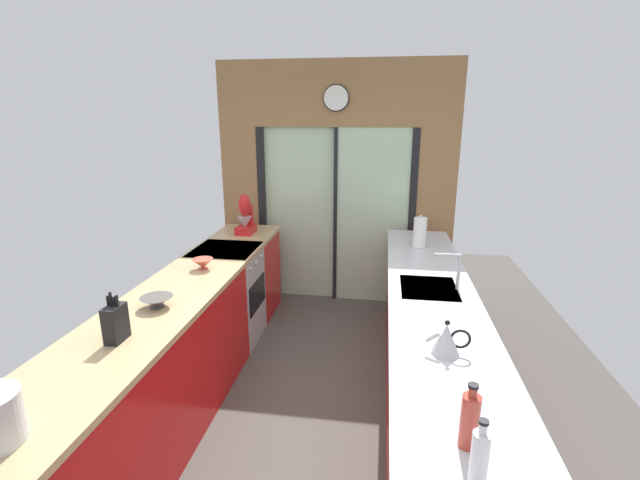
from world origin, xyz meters
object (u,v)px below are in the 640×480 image
(oven_range, at_px, (228,295))
(knife_block, at_px, (116,323))
(stand_mixer, at_px, (246,218))
(soap_bottle_far, at_px, (470,420))
(soap_bottle_near, at_px, (480,458))
(paper_towel_roll, at_px, (420,233))
(mixing_bowl_near, at_px, (157,302))
(mixing_bowl_far, at_px, (203,264))
(kettle, at_px, (446,339))

(oven_range, height_order, knife_block, knife_block)
(stand_mixer, bearing_deg, soap_bottle_far, -58.29)
(soap_bottle_near, xyz_separation_m, paper_towel_roll, (0.00, 2.81, 0.03))
(soap_bottle_near, height_order, soap_bottle_far, soap_bottle_far)
(oven_range, bearing_deg, mixing_bowl_near, -89.19)
(oven_range, bearing_deg, mixing_bowl_far, -88.12)
(knife_block, height_order, stand_mixer, stand_mixer)
(knife_block, height_order, kettle, knife_block)
(stand_mixer, bearing_deg, kettle, -51.14)
(paper_towel_roll, bearing_deg, kettle, -89.94)
(mixing_bowl_far, bearing_deg, kettle, -30.91)
(oven_range, height_order, mixing_bowl_far, mixing_bowl_far)
(knife_block, distance_m, soap_bottle_far, 1.86)
(knife_block, height_order, soap_bottle_far, knife_block)
(oven_range, distance_m, stand_mixer, 0.86)
(knife_block, relative_size, kettle, 1.23)
(kettle, bearing_deg, mixing_bowl_far, 149.09)
(kettle, bearing_deg, soap_bottle_near, -90.14)
(oven_range, distance_m, knife_block, 1.84)
(oven_range, distance_m, soap_bottle_far, 2.97)
(knife_block, relative_size, soap_bottle_near, 1.12)
(soap_bottle_near, xyz_separation_m, soap_bottle_far, (0.00, 0.18, 0.00))
(knife_block, bearing_deg, paper_towel_roll, 49.31)
(stand_mixer, height_order, soap_bottle_near, stand_mixer)
(stand_mixer, height_order, paper_towel_roll, stand_mixer)
(mixing_bowl_far, bearing_deg, soap_bottle_far, -44.29)
(soap_bottle_near, relative_size, soap_bottle_far, 0.96)
(mixing_bowl_far, distance_m, stand_mixer, 1.15)
(oven_range, relative_size, kettle, 3.93)
(mixing_bowl_near, height_order, mixing_bowl_far, mixing_bowl_far)
(soap_bottle_far, xyz_separation_m, paper_towel_roll, (-0.00, 2.62, 0.03))
(kettle, relative_size, soap_bottle_near, 0.91)
(oven_range, bearing_deg, knife_block, -89.40)
(stand_mixer, bearing_deg, knife_block, -90.00)
(mixing_bowl_far, xyz_separation_m, stand_mixer, (0.00, 1.14, 0.12))
(mixing_bowl_near, xyz_separation_m, soap_bottle_far, (1.78, -0.99, 0.07))
(oven_range, xyz_separation_m, kettle, (1.80, -1.63, 0.55))
(soap_bottle_near, bearing_deg, stand_mixer, 120.15)
(mixing_bowl_near, xyz_separation_m, knife_block, (-0.00, -0.44, 0.07))
(stand_mixer, height_order, soap_bottle_far, stand_mixer)
(mixing_bowl_far, bearing_deg, soap_bottle_near, -47.17)
(stand_mixer, xyz_separation_m, paper_towel_roll, (1.78, -0.26, -0.02))
(stand_mixer, bearing_deg, mixing_bowl_near, -90.00)
(soap_bottle_near, bearing_deg, paper_towel_roll, 90.00)
(paper_towel_roll, bearing_deg, knife_block, -130.69)
(kettle, bearing_deg, mixing_bowl_near, 169.78)
(oven_range, bearing_deg, stand_mixer, 88.19)
(soap_bottle_near, bearing_deg, soap_bottle_far, 90.00)
(mixing_bowl_near, height_order, soap_bottle_far, soap_bottle_far)
(mixing_bowl_far, height_order, stand_mixer, stand_mixer)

